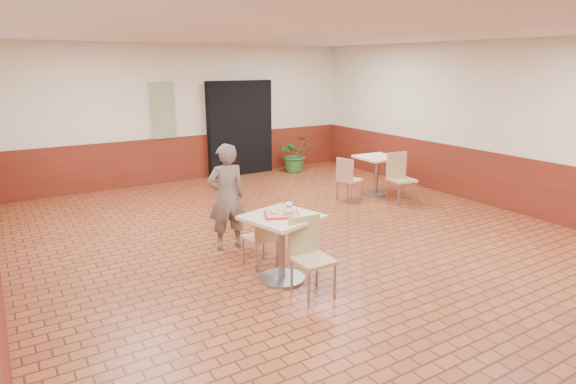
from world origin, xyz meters
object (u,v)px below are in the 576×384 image
ring_donut (274,212)px  chair_second_front (400,175)px  customer (226,197)px  second_table (377,169)px  chair_main_back (263,234)px  serving_tray (282,215)px  paper_cup (289,206)px  chair_main_front (310,252)px  main_table (282,237)px  long_john_donut (288,213)px  chair_second_left (348,177)px  potted_plant (295,154)px

ring_donut → chair_second_front: bearing=24.2°
customer → second_table: size_ratio=1.96×
ring_donut → chair_main_back: bearing=79.6°
serving_tray → second_table: (3.71, 2.41, -0.32)m
ring_donut → paper_cup: bearing=4.7°
chair_main_back → paper_cup: (0.16, -0.39, 0.45)m
chair_main_back → chair_main_front: bearing=91.3°
chair_main_back → chair_second_front: (3.70, 1.29, 0.08)m
main_table → long_john_donut: 0.32m
main_table → chair_main_front: (0.09, -0.46, -0.05)m
serving_tray → chair_second_left: bearing=38.8°
main_table → chair_main_front: chair_main_front is taller
chair_main_back → potted_plant: bearing=-131.5°
chair_second_left → customer: bearing=94.2°
long_john_donut → second_table: (3.66, 2.48, -0.35)m
long_john_donut → chair_second_left: 3.76m
main_table → potted_plant: bearing=55.6°
customer → main_table: bearing=99.5°
customer → chair_second_left: size_ratio=1.81×
chair_main_back → serving_tray: 0.61m
chair_main_back → potted_plant: 5.72m
main_table → paper_cup: (0.15, 0.08, 0.34)m
second_table → chair_main_front: bearing=-141.5°
ring_donut → paper_cup: size_ratio=1.01×
chair_main_front → chair_main_back: chair_main_front is taller
customer → serving_tray: customer is taller
ring_donut → serving_tray: bearing=-38.3°
long_john_donut → second_table: long_john_donut is taller
chair_main_front → chair_second_left: (2.82, 2.80, -0.03)m
chair_main_front → customer: (-0.20, 1.78, 0.26)m
chair_second_left → chair_main_back: bearing=108.3°
chair_main_front → chair_second_left: bearing=45.4°
potted_plant → long_john_donut: bearing=-123.6°
main_table → potted_plant: (3.44, 5.04, -0.11)m
main_table → serving_tray: (0.00, -0.00, 0.28)m
chair_main_front → serving_tray: chair_main_front is taller
potted_plant → chair_main_back: bearing=-127.0°
paper_cup → chair_second_left: size_ratio=0.11×
customer → potted_plant: bearing=-129.1°
chair_second_front → second_table: bearing=98.4°
potted_plant → chair_second_left: bearing=-101.2°
ring_donut → second_table: 4.47m
customer → chair_second_front: 3.84m
chair_second_left → chair_second_front: bearing=-140.9°
chair_main_front → second_table: 4.62m
second_table → chair_main_back: bearing=-152.3°
second_table → potted_plant: potted_plant is taller
customer → potted_plant: 5.16m
customer → chair_main_back: bearing=102.0°
chair_main_front → second_table: chair_main_front is taller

